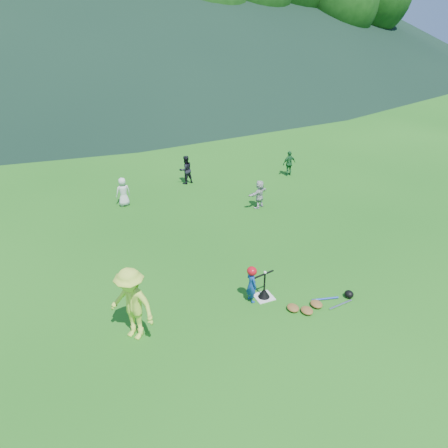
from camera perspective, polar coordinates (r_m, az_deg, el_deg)
name	(u,v)px	position (r m, az deg, el deg)	size (l,w,h in m)	color
ground	(264,297)	(11.12, 5.22, -9.50)	(120.00, 120.00, 0.00)	#195B14
home_plate	(264,297)	(11.12, 5.22, -9.46)	(0.45, 0.45, 0.02)	silver
baseball	(265,272)	(10.70, 5.38, -6.32)	(0.08, 0.08, 0.08)	white
batter_child	(251,285)	(10.71, 3.60, -7.92)	(0.35, 0.23, 0.95)	navy
adult_coach	(132,304)	(9.63, -11.97, -10.20)	(1.12, 0.64, 1.73)	#C5E643
fielder_a	(123,192)	(16.14, -13.04, 4.11)	(0.52, 0.34, 1.06)	silver
fielder_b	(186,170)	(17.82, -5.03, 7.08)	(0.57, 0.44, 1.17)	black
fielder_c	(289,163)	(18.84, 8.51, 7.84)	(0.63, 0.26, 1.07)	#1E642F
fielder_d	(259,194)	(15.62, 4.64, 3.92)	(0.95, 0.30, 1.03)	beige
batting_tee	(264,293)	(11.05, 5.25, -8.96)	(0.30, 0.30, 0.68)	black
batter_gear	(253,271)	(10.51, 3.79, -6.19)	(0.73, 0.26, 0.31)	red
equipment_pile	(317,304)	(10.98, 12.03, -10.21)	(1.80, 0.56, 0.19)	olive
outfield_fence	(92,89)	(36.54, -16.89, 16.47)	(70.07, 0.08, 1.33)	gray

